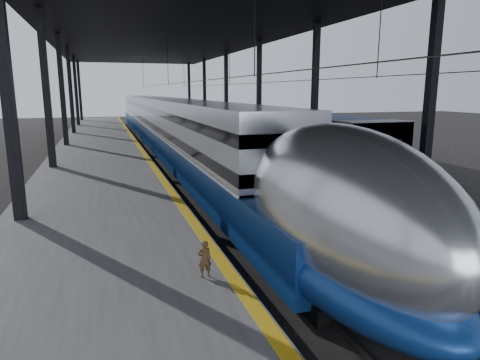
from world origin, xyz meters
name	(u,v)px	position (x,y,z in m)	size (l,w,h in m)	color
ground	(245,291)	(0.00, 0.00, 0.00)	(160.00, 160.00, 0.00)	black
platform	(99,160)	(-3.50, 20.00, 0.50)	(6.00, 80.00, 1.00)	#4C4C4F
yellow_strip	(142,151)	(-0.70, 20.00, 1.00)	(0.30, 80.00, 0.01)	gold
rails	(216,160)	(4.50, 20.00, 0.08)	(6.52, 80.00, 0.16)	slate
canopy	(176,27)	(1.90, 20.00, 9.12)	(18.00, 75.00, 9.47)	black
tgv_train	(167,127)	(2.00, 26.63, 2.05)	(3.05, 65.20, 4.38)	silver
second_train	(210,123)	(7.00, 31.62, 1.93)	(2.77, 56.05, 3.81)	navy
child	(205,259)	(-1.26, -0.98, 1.41)	(0.30, 0.20, 0.82)	#483018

